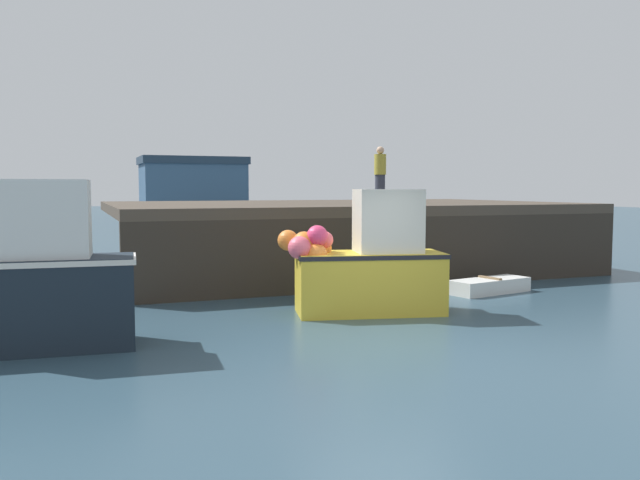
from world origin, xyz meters
TOP-DOWN VIEW (x-y plane):
  - ground at (0.00, 0.00)m, footprint 120.00×160.00m
  - pier at (2.77, 7.99)m, footprint 12.69×8.10m
  - fishing_boat_near_left at (-5.36, 1.41)m, footprint 3.86×1.39m
  - fishing_boat_near_right at (0.72, 2.17)m, footprint 3.09×1.76m
  - rowboat at (4.28, 3.33)m, footprint 2.05×1.08m
  - dockworker at (3.88, 8.08)m, footprint 0.34×0.34m
  - warehouse at (3.44, 35.91)m, footprint 7.01×4.41m

SIDE VIEW (x-z plane):
  - ground at x=0.00m, z-range -0.10..0.00m
  - rowboat at x=4.28m, z-range -0.02..0.34m
  - fishing_boat_near_right at x=0.72m, z-range -0.24..2.09m
  - fishing_boat_near_left at x=-5.36m, z-range -0.27..2.20m
  - pier at x=2.77m, z-range 0.66..2.59m
  - warehouse at x=3.44m, z-range 0.02..4.46m
  - dockworker at x=3.88m, z-range 1.93..3.54m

